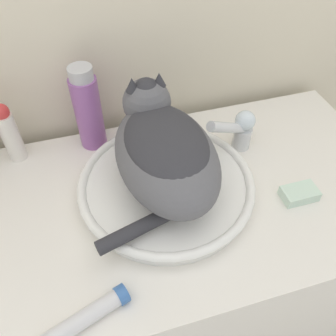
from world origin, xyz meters
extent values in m
cube|color=white|center=(0.00, 0.27, 0.43)|extent=(1.17, 0.54, 0.85)
cylinder|color=white|center=(0.04, 0.29, 0.87)|extent=(0.36, 0.36, 0.03)
torus|color=white|center=(0.04, 0.29, 0.89)|extent=(0.38, 0.38, 0.02)
ellipsoid|color=#56565B|center=(0.04, 0.29, 0.96)|extent=(0.21, 0.32, 0.14)
ellipsoid|color=#2D2D33|center=(0.04, 0.29, 1.00)|extent=(0.17, 0.24, 0.06)
sphere|color=#56565B|center=(0.04, 0.41, 1.01)|extent=(0.10, 0.10, 0.10)
sphere|color=#2D2D33|center=(0.04, 0.41, 1.04)|extent=(0.06, 0.06, 0.06)
cone|color=#2D2D33|center=(0.07, 0.41, 1.06)|extent=(0.03, 0.03, 0.03)
cone|color=#2D2D33|center=(0.01, 0.41, 1.06)|extent=(0.03, 0.03, 0.03)
cylinder|color=#2D2D33|center=(-0.04, 0.17, 0.91)|extent=(0.17, 0.07, 0.03)
cylinder|color=silver|center=(0.27, 0.38, 0.88)|extent=(0.04, 0.04, 0.06)
cylinder|color=silver|center=(0.21, 0.35, 0.94)|extent=(0.13, 0.07, 0.09)
sphere|color=silver|center=(0.27, 0.38, 0.93)|extent=(0.05, 0.05, 0.05)
cylinder|color=white|center=(-0.27, 0.50, 0.92)|extent=(0.04, 0.04, 0.13)
sphere|color=red|center=(-0.27, 0.50, 0.99)|extent=(0.04, 0.04, 0.04)
cylinder|color=#93569E|center=(-0.08, 0.50, 0.94)|extent=(0.06, 0.06, 0.19)
cylinder|color=#B7B7BC|center=(-0.08, 0.50, 1.05)|extent=(0.05, 0.05, 0.03)
cylinder|color=silver|center=(-0.17, 0.05, 0.87)|extent=(0.14, 0.07, 0.03)
cylinder|color=#3866AD|center=(-0.10, 0.07, 0.87)|extent=(0.03, 0.04, 0.03)
cube|color=silver|center=(0.32, 0.19, 0.86)|extent=(0.08, 0.05, 0.02)
camera|label=1|loc=(-0.09, -0.20, 1.46)|focal=38.00mm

